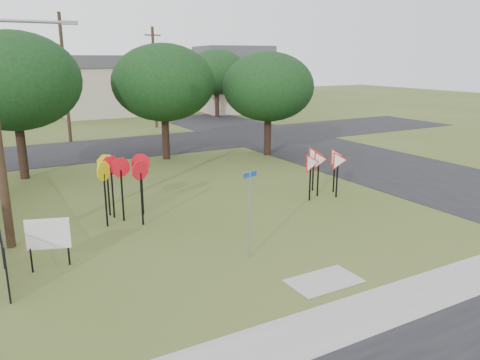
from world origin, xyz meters
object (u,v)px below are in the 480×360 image
object	(u,v)px
stop_sign_cluster	(121,173)
street_name_sign	(250,209)
info_board	(48,236)
yield_sign_cluster	(323,161)

from	to	relation	value
stop_sign_cluster	street_name_sign	bearing A→B (deg)	-65.33
street_name_sign	info_board	distance (m)	5.88
yield_sign_cluster	info_board	size ratio (longest dim) A/B	1.77
yield_sign_cluster	info_board	world-z (taller)	yield_sign_cluster
street_name_sign	yield_sign_cluster	distance (m)	7.48
stop_sign_cluster	info_board	distance (m)	4.45
street_name_sign	info_board	xyz separation A→B (m)	(-5.46, 2.12, -0.55)
street_name_sign	info_board	size ratio (longest dim) A/B	1.76
stop_sign_cluster	info_board	size ratio (longest dim) A/B	1.60
street_name_sign	stop_sign_cluster	xyz separation A→B (m)	(-2.43, 5.28, 0.25)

